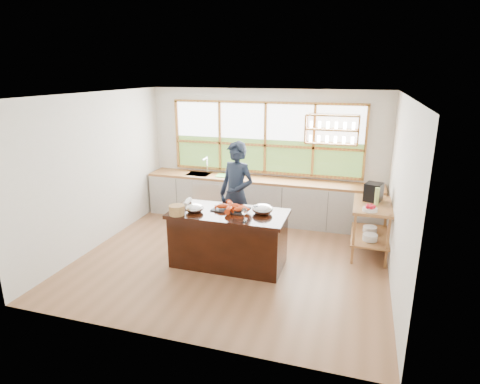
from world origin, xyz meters
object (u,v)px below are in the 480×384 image
at_px(island, 229,238).
at_px(wicker_basket, 177,210).
at_px(espresso_machine, 374,192).
at_px(cook, 236,195).

bearing_deg(island, wicker_basket, -154.46).
bearing_deg(island, espresso_machine, 30.50).
relative_size(cook, wicker_basket, 7.90).
bearing_deg(espresso_machine, cook, -151.12).
bearing_deg(cook, espresso_machine, 32.05).
distance_m(cook, espresso_machine, 2.36).
height_order(espresso_machine, wicker_basket, espresso_machine).
distance_m(island, cook, 0.94).
height_order(island, espresso_machine, espresso_machine).
relative_size(island, wicker_basket, 7.74).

